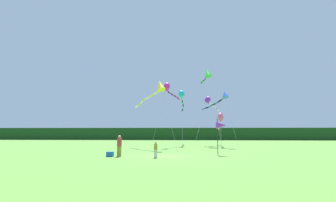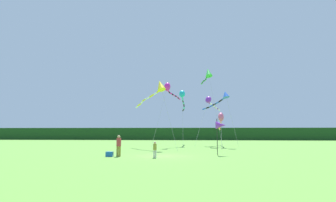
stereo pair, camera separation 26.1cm
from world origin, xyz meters
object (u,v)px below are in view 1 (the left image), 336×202
at_px(kite_yellow, 158,88).
at_px(kite_purple, 209,101).
at_px(kite_blue, 222,97).
at_px(kite_rainbow, 220,119).
at_px(kite_green, 207,73).
at_px(person_adult, 119,145).
at_px(banner_flag_pole, 221,125).
at_px(cooler_box, 110,154).
at_px(person_child, 156,149).
at_px(kite_magenta, 168,88).
at_px(kite_cyan, 182,97).

bearing_deg(kite_yellow, kite_purple, 53.90).
distance_m(kite_blue, kite_rainbow, 3.10).
xyz_separation_m(kite_green, kite_purple, (0.27, 1.35, -4.26)).
xyz_separation_m(person_adult, banner_flag_pole, (8.98, 1.98, 1.67)).
height_order(person_adult, kite_rainbow, kite_rainbow).
relative_size(kite_green, kite_rainbow, 1.38).
distance_m(person_adult, kite_purple, 22.24).
height_order(person_adult, cooler_box, person_adult).
distance_m(banner_flag_pole, kite_purple, 17.74).
bearing_deg(kite_purple, kite_green, -101.27).
height_order(kite_blue, kite_purple, kite_blue).
bearing_deg(kite_blue, kite_rainbow, -178.33).
bearing_deg(person_child, person_adult, 164.11).
distance_m(kite_purple, kite_magenta, 8.12).
distance_m(kite_green, kite_rainbow, 8.18).
bearing_deg(kite_cyan, cooler_box, -107.86).
bearing_deg(kite_blue, kite_yellow, -149.65).
distance_m(person_child, kite_yellow, 12.32).
distance_m(cooler_box, kite_cyan, 20.87).
distance_m(person_child, cooler_box, 4.10).
height_order(banner_flag_pole, kite_green, kite_green).
height_order(person_child, banner_flag_pole, banner_flag_pole).
bearing_deg(kite_magenta, kite_blue, 1.17).
distance_m(cooler_box, kite_green, 23.35).
height_order(cooler_box, kite_green, kite_green).
relative_size(person_adult, kite_rainbow, 0.21).
relative_size(banner_flag_pole, kite_magenta, 0.36).
xyz_separation_m(kite_green, kite_magenta, (-6.01, -3.61, -2.91)).
distance_m(person_adult, kite_cyan, 20.26).
distance_m(kite_purple, kite_cyan, 4.42).
relative_size(banner_flag_pole, kite_green, 0.27).
height_order(person_child, cooler_box, person_child).
relative_size(kite_purple, kite_cyan, 0.74).
height_order(person_adult, kite_magenta, kite_magenta).
distance_m(kite_cyan, kite_magenta, 4.69).
xyz_separation_m(cooler_box, kite_yellow, (3.09, 9.46, 7.32)).
height_order(kite_green, kite_magenta, kite_green).
bearing_deg(kite_rainbow, kite_green, 111.42).
distance_m(person_adult, banner_flag_pole, 9.34).
bearing_deg(kite_purple, kite_magenta, -141.71).
bearing_deg(kite_blue, cooler_box, -128.95).
xyz_separation_m(cooler_box, kite_blue, (11.74, 14.53, 6.80)).
relative_size(person_adult, kite_yellow, 0.21).
relative_size(person_child, kite_purple, 0.15).
bearing_deg(kite_cyan, kite_blue, -35.03).
bearing_deg(banner_flag_pole, kite_magenta, 115.02).
height_order(person_child, kite_rainbow, kite_rainbow).
bearing_deg(person_child, kite_purple, 72.61).
height_order(person_adult, person_child, person_adult).
height_order(cooler_box, kite_magenta, kite_magenta).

